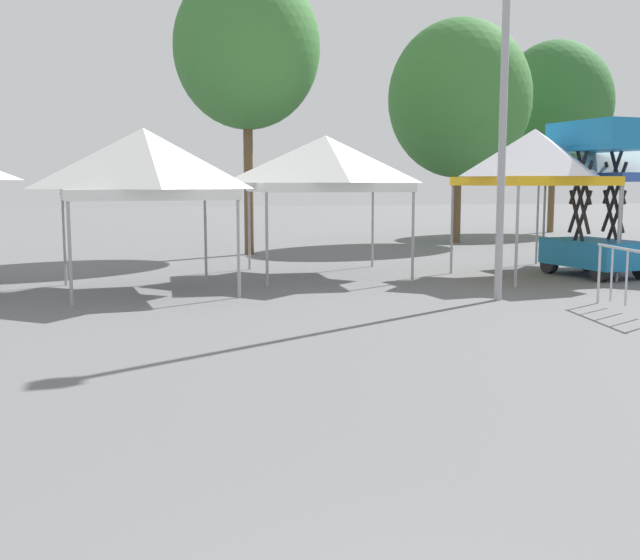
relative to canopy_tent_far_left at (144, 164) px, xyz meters
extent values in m
cylinder|color=#9E9EA3|center=(-1.37, -1.61, -1.50)|extent=(0.06, 0.06, 2.03)
cylinder|color=#9E9EA3|center=(1.61, -1.37, -1.50)|extent=(0.06, 0.06, 2.03)
cylinder|color=#9E9EA3|center=(-1.61, 1.37, -1.50)|extent=(0.06, 0.06, 2.03)
cylinder|color=#9E9EA3|center=(1.37, 1.61, -1.50)|extent=(0.06, 0.06, 2.03)
pyramid|color=white|center=(0.00, 0.00, 0.10)|extent=(3.38, 3.38, 1.18)
cube|color=white|center=(0.00, 0.00, -0.59)|extent=(3.35, 3.35, 0.20)
cylinder|color=#9E9EA3|center=(2.45, 0.07, -1.44)|extent=(0.06, 0.06, 2.15)
cylinder|color=#9E9EA3|center=(5.63, -0.14, -1.44)|extent=(0.06, 0.06, 2.15)
cylinder|color=#9E9EA3|center=(2.67, 3.25, -1.44)|extent=(0.06, 0.06, 2.15)
cylinder|color=#9E9EA3|center=(5.85, 3.03, -1.44)|extent=(0.06, 0.06, 2.15)
pyramid|color=white|center=(4.15, 1.55, 0.17)|extent=(3.56, 3.56, 1.08)
cube|color=white|center=(4.15, 1.55, -0.47)|extent=(3.53, 3.53, 0.20)
cylinder|color=#9E9EA3|center=(7.36, -1.50, -1.37)|extent=(0.06, 0.06, 2.29)
cylinder|color=#9E9EA3|center=(9.97, -1.29, -1.37)|extent=(0.06, 0.06, 2.29)
cylinder|color=#9E9EA3|center=(7.15, 1.11, -1.37)|extent=(0.06, 0.06, 2.29)
cylinder|color=#9E9EA3|center=(9.76, 1.32, -1.37)|extent=(0.06, 0.06, 2.29)
pyramid|color=white|center=(8.56, -0.09, 0.30)|extent=(2.95, 2.95, 1.06)
cube|color=yellow|center=(8.56, -0.09, -0.33)|extent=(2.93, 2.93, 0.20)
cylinder|color=#9E9EA3|center=(10.30, -0.91, -1.33)|extent=(0.06, 0.06, 2.38)
cylinder|color=#9E9EA3|center=(10.30, 2.48, -1.33)|extent=(0.06, 0.06, 2.38)
pyramid|color=white|center=(11.99, 0.78, 0.44)|extent=(3.57, 3.57, 1.15)
cube|color=#3359B2|center=(11.99, 0.78, -0.24)|extent=(3.53, 3.53, 0.20)
cylinder|color=black|center=(9.60, -1.22, -2.28)|extent=(0.23, 0.50, 0.48)
cylinder|color=black|center=(9.42, 0.50, -2.28)|extent=(0.23, 0.50, 0.48)
cylinder|color=black|center=(10.61, 0.62, -2.28)|extent=(0.23, 0.50, 0.48)
cube|color=#1972AD|center=(10.11, -0.30, -1.98)|extent=(1.63, 2.43, 0.60)
cylinder|color=black|center=(9.62, -0.35, -1.35)|extent=(0.15, 0.73, 1.64)
cylinder|color=black|center=(9.62, -0.35, -1.35)|extent=(0.15, 0.73, 1.64)
cylinder|color=black|center=(10.59, -0.25, -1.35)|extent=(0.15, 0.73, 1.64)
cylinder|color=black|center=(10.59, -0.25, -1.35)|extent=(0.15, 0.73, 1.64)
cylinder|color=black|center=(9.62, -0.35, -0.70)|extent=(0.15, 0.73, 1.64)
cylinder|color=black|center=(9.62, -0.35, -0.70)|extent=(0.15, 0.73, 1.64)
cylinder|color=black|center=(10.59, -0.25, -0.70)|extent=(0.15, 0.73, 1.64)
cylinder|color=black|center=(10.59, -0.25, -0.70)|extent=(0.15, 0.73, 1.64)
cylinder|color=black|center=(9.62, -0.35, -0.04)|extent=(0.15, 0.73, 1.64)
cylinder|color=black|center=(9.62, -0.35, -0.04)|extent=(0.15, 0.73, 1.64)
cylinder|color=black|center=(10.59, -0.25, -0.04)|extent=(0.15, 0.73, 1.64)
cylinder|color=black|center=(10.59, -0.25, -0.04)|extent=(0.15, 0.73, 1.64)
cube|color=#1972AD|center=(10.11, -0.30, 0.41)|extent=(1.55, 2.31, 0.12)
cube|color=#1972AD|center=(10.21, -1.35, 0.74)|extent=(1.33, 0.20, 0.55)
cube|color=#1972AD|center=(10.00, 0.75, 0.74)|extent=(1.33, 0.20, 0.55)
cube|color=#1972AD|center=(9.46, -0.37, 0.74)|extent=(0.29, 2.18, 0.55)
cube|color=#1972AD|center=(10.75, -0.23, 0.74)|extent=(0.29, 2.18, 0.55)
cylinder|color=#9E9EA3|center=(6.15, -2.95, 1.48)|extent=(0.14, 0.14, 7.99)
cylinder|color=brown|center=(18.14, 14.06, -0.73)|extent=(0.28, 0.28, 3.58)
ellipsoid|color=#2D662D|center=(18.14, 14.06, 3.03)|extent=(4.91, 4.91, 5.41)
cylinder|color=brown|center=(11.53, 9.82, -0.97)|extent=(0.28, 0.28, 3.10)
ellipsoid|color=#387233|center=(11.53, 9.82, 2.62)|extent=(5.08, 5.08, 5.59)
cylinder|color=brown|center=(3.41, 7.28, -0.33)|extent=(0.28, 0.28, 4.37)
ellipsoid|color=#387233|center=(3.41, 7.28, 3.58)|extent=(4.31, 4.31, 4.74)
cylinder|color=#B7BABF|center=(7.51, -4.76, -1.47)|extent=(0.44, 2.07, 0.05)
cylinder|color=#B7BABF|center=(7.69, -3.78, -1.99)|extent=(0.04, 0.04, 1.05)
cylinder|color=#B7BABF|center=(7.61, -4.24, -1.94)|extent=(0.04, 0.04, 0.92)
cylinder|color=#B7BABF|center=(7.51, -4.76, -1.94)|extent=(0.04, 0.04, 0.92)
camera|label=1|loc=(-0.75, -15.31, -0.39)|focal=42.45mm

